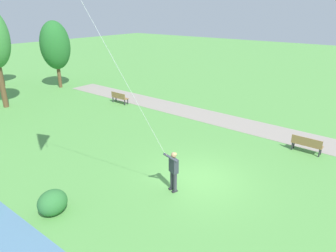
{
  "coord_description": "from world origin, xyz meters",
  "views": [
    {
      "loc": [
        -9.93,
        -5.97,
        7.0
      ],
      "look_at": [
        -0.69,
        1.18,
        2.44
      ],
      "focal_mm": 32.3,
      "sensor_mm": 36.0,
      "label": 1
    }
  ],
  "objects_px": {
    "tree_behind_path": "(55,46)",
    "lakeside_shrub": "(53,202)",
    "park_bench_near_walkway": "(307,144)",
    "park_bench_far_walkway": "(119,97)",
    "person_kite_flyer": "(173,168)"
  },
  "relations": [
    {
      "from": "park_bench_near_walkway",
      "to": "tree_behind_path",
      "type": "distance_m",
      "value": 22.51
    },
    {
      "from": "person_kite_flyer",
      "to": "lakeside_shrub",
      "type": "distance_m",
      "value": 4.66
    },
    {
      "from": "park_bench_near_walkway",
      "to": "lakeside_shrub",
      "type": "relative_size",
      "value": 1.38
    },
    {
      "from": "park_bench_near_walkway",
      "to": "lakeside_shrub",
      "type": "xyz_separation_m",
      "value": [
        -10.86,
        5.89,
        -0.04
      ]
    },
    {
      "from": "park_bench_far_walkway",
      "to": "park_bench_near_walkway",
      "type": "bearing_deg",
      "value": -90.81
    },
    {
      "from": "lakeside_shrub",
      "to": "person_kite_flyer",
      "type": "bearing_deg",
      "value": -33.51
    },
    {
      "from": "park_bench_near_walkway",
      "to": "lakeside_shrub",
      "type": "height_order",
      "value": "lakeside_shrub"
    },
    {
      "from": "park_bench_far_walkway",
      "to": "person_kite_flyer",
      "type": "bearing_deg",
      "value": -124.07
    },
    {
      "from": "park_bench_near_walkway",
      "to": "park_bench_far_walkway",
      "type": "xyz_separation_m",
      "value": [
        0.2,
        14.0,
        0.0
      ]
    },
    {
      "from": "person_kite_flyer",
      "to": "park_bench_far_walkway",
      "type": "height_order",
      "value": "person_kite_flyer"
    },
    {
      "from": "tree_behind_path",
      "to": "lakeside_shrub",
      "type": "distance_m",
      "value": 20.16
    },
    {
      "from": "park_bench_far_walkway",
      "to": "tree_behind_path",
      "type": "bearing_deg",
      "value": 88.48
    },
    {
      "from": "park_bench_near_walkway",
      "to": "park_bench_far_walkway",
      "type": "bearing_deg",
      "value": 89.19
    },
    {
      "from": "park_bench_near_walkway",
      "to": "park_bench_far_walkway",
      "type": "relative_size",
      "value": 1.0
    },
    {
      "from": "park_bench_near_walkway",
      "to": "park_bench_far_walkway",
      "type": "height_order",
      "value": "same"
    }
  ]
}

